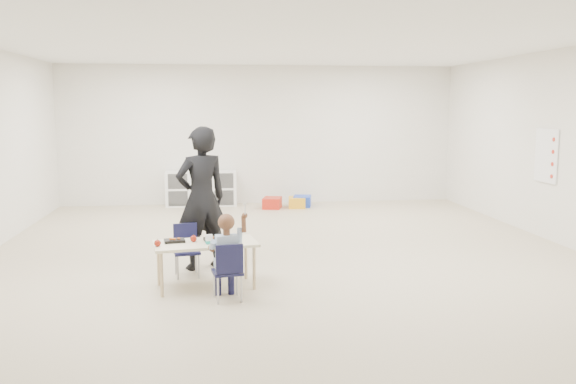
{
  "coord_description": "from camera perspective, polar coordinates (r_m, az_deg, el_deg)",
  "views": [
    {
      "loc": [
        -0.95,
        -7.92,
        1.98
      ],
      "look_at": [
        0.03,
        0.02,
        0.85
      ],
      "focal_mm": 38.0,
      "sensor_mm": 36.0,
      "label": 1
    }
  ],
  "objects": [
    {
      "name": "chair_near",
      "position": [
        6.32,
        -5.69,
        -7.36
      ],
      "size": [
        0.33,
        0.32,
        0.61
      ],
      "primitive_type": null,
      "rotation": [
        0.0,
        0.0,
        0.15
      ],
      "color": "#111234",
      "rests_on": "ground"
    },
    {
      "name": "bin_yellow",
      "position": [
        12.0,
        0.83,
        -0.98
      ],
      "size": [
        0.37,
        0.45,
        0.2
      ],
      "primitive_type": "cube",
      "rotation": [
        0.0,
        0.0,
        -0.11
      ],
      "color": "orange",
      "rests_on": "ground"
    },
    {
      "name": "lunch_tray_near",
      "position": [
        6.78,
        -6.93,
        -4.42
      ],
      "size": [
        0.24,
        0.19,
        0.03
      ],
      "primitive_type": "cube",
      "rotation": [
        0.0,
        0.0,
        0.15
      ],
      "color": "black",
      "rests_on": "table"
    },
    {
      "name": "bread_roll",
      "position": [
        6.69,
        -4.99,
        -4.4
      ],
      "size": [
        0.09,
        0.09,
        0.07
      ],
      "primitive_type": "ellipsoid",
      "color": "tan",
      "rests_on": "table"
    },
    {
      "name": "adult",
      "position": [
        7.46,
        -8.11,
        -0.59
      ],
      "size": [
        0.75,
        0.63,
        1.74
      ],
      "primitive_type": "imported",
      "rotation": [
        0.0,
        0.0,
        3.54
      ],
      "color": "black",
      "rests_on": "ground"
    },
    {
      "name": "chair_far",
      "position": [
        7.23,
        -9.45,
        -5.46
      ],
      "size": [
        0.33,
        0.32,
        0.61
      ],
      "primitive_type": null,
      "rotation": [
        0.0,
        0.0,
        0.15
      ],
      "color": "#111234",
      "rests_on": "ground"
    },
    {
      "name": "table",
      "position": [
        6.78,
        -7.7,
        -6.73
      ],
      "size": [
        1.18,
        0.72,
        0.51
      ],
      "rotation": [
        0.0,
        0.0,
        0.15
      ],
      "color": "#FDF4CA",
      "rests_on": "ground"
    },
    {
      "name": "apple_near",
      "position": [
        6.75,
        -8.84,
        -4.33
      ],
      "size": [
        0.07,
        0.07,
        0.07
      ],
      "primitive_type": "sphere",
      "color": "maroon",
      "rests_on": "table"
    },
    {
      "name": "milk_carton",
      "position": [
        6.61,
        -7.39,
        -4.45
      ],
      "size": [
        0.08,
        0.08,
        0.1
      ],
      "primitive_type": "cube",
      "rotation": [
        0.0,
        0.0,
        0.15
      ],
      "color": "white",
      "rests_on": "table"
    },
    {
      "name": "child",
      "position": [
        6.28,
        -5.71,
        -5.82
      ],
      "size": [
        0.46,
        0.46,
        0.96
      ],
      "primitive_type": null,
      "rotation": [
        0.0,
        0.0,
        0.15
      ],
      "color": "#A7BBE2",
      "rests_on": "chair_near"
    },
    {
      "name": "rules_poster",
      "position": [
        9.87,
        23.01,
        3.16
      ],
      "size": [
        0.02,
        0.6,
        0.8
      ],
      "primitive_type": "cube",
      "color": "white",
      "rests_on": "room"
    },
    {
      "name": "apple_far",
      "position": [
        6.6,
        -12.11,
        -4.71
      ],
      "size": [
        0.07,
        0.07,
        0.07
      ],
      "primitive_type": "sphere",
      "color": "maroon",
      "rests_on": "table"
    },
    {
      "name": "bin_red",
      "position": [
        11.91,
        -1.49,
        -1.03
      ],
      "size": [
        0.43,
        0.5,
        0.21
      ],
      "primitive_type": "cube",
      "rotation": [
        0.0,
        0.0,
        -0.25
      ],
      "color": "red",
      "rests_on": "ground"
    },
    {
      "name": "cubby_shelf",
      "position": [
        12.31,
        -8.13,
        0.34
      ],
      "size": [
        1.4,
        0.4,
        0.7
      ],
      "primitive_type": "cube",
      "color": "white",
      "rests_on": "ground"
    },
    {
      "name": "lunch_tray_far",
      "position": [
        6.78,
        -10.57,
        -4.51
      ],
      "size": [
        0.24,
        0.19,
        0.03
      ],
      "primitive_type": "cube",
      "rotation": [
        0.0,
        0.0,
        0.15
      ],
      "color": "black",
      "rests_on": "table"
    },
    {
      "name": "room",
      "position": [
        7.99,
        -0.18,
        3.88
      ],
      "size": [
        9.0,
        9.02,
        2.8
      ],
      "color": "beige",
      "rests_on": "ground"
    },
    {
      "name": "bin_blue",
      "position": [
        12.13,
        1.34,
        -0.87
      ],
      "size": [
        0.42,
        0.49,
        0.21
      ],
      "primitive_type": "cube",
      "rotation": [
        0.0,
        0.0,
        -0.22
      ],
      "color": "blue",
      "rests_on": "ground"
    }
  ]
}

